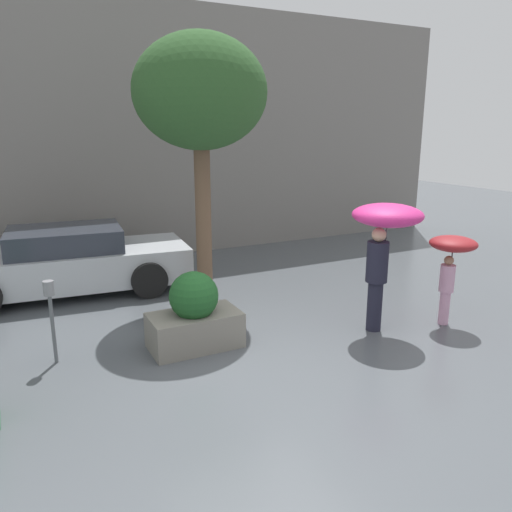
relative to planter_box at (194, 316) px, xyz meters
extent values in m
plane|color=#51565B|center=(0.62, -0.86, -0.48)|extent=(40.00, 40.00, 0.00)
cube|color=gray|center=(0.62, 5.64, 2.52)|extent=(18.00, 0.30, 6.00)
cube|color=gray|center=(0.00, 0.00, -0.22)|extent=(1.31, 0.73, 0.52)
sphere|color=#1E5123|center=(0.00, 0.00, 0.30)|extent=(0.71, 0.71, 0.71)
cylinder|color=#1E1E2D|center=(2.76, -0.68, -0.08)|extent=(0.23, 0.23, 0.81)
cylinder|color=#1E1E2D|center=(2.76, -0.68, 0.64)|extent=(0.34, 0.34, 0.64)
sphere|color=tan|center=(2.76, -0.68, 1.07)|extent=(0.22, 0.22, 0.22)
cylinder|color=#4C4C51|center=(2.91, -0.68, 1.02)|extent=(0.02, 0.02, 0.69)
ellipsoid|color=#E02D84|center=(2.91, -0.68, 1.36)|extent=(1.08, 1.08, 0.35)
cylinder|color=#D199B7|center=(3.95, -1.01, -0.20)|extent=(0.16, 0.16, 0.56)
cylinder|color=#D199B7|center=(3.95, -1.01, 0.30)|extent=(0.23, 0.23, 0.44)
sphere|color=#997056|center=(3.95, -1.01, 0.60)|extent=(0.15, 0.15, 0.15)
cylinder|color=#4C4C51|center=(4.05, -0.97, 0.59)|extent=(0.02, 0.02, 0.53)
ellipsoid|color=maroon|center=(4.05, -0.97, 0.85)|extent=(0.74, 0.74, 0.24)
cube|color=#B7BCC1|center=(-1.32, 3.50, 0.04)|extent=(4.72, 2.21, 0.66)
cube|color=#2D333D|center=(-1.32, 3.50, 0.58)|extent=(2.19, 1.70, 0.43)
cylinder|color=black|center=(0.00, 2.48, -0.14)|extent=(0.71, 0.29, 0.69)
cylinder|color=black|center=(0.17, 4.25, -0.14)|extent=(0.71, 0.29, 0.69)
cylinder|color=brown|center=(0.88, 1.84, 1.06)|extent=(0.28, 0.28, 3.09)
ellipsoid|color=#2D5628|center=(0.88, 1.84, 3.23)|extent=(2.28, 2.28, 1.94)
cylinder|color=#595B60|center=(-1.88, 0.38, 0.00)|extent=(0.05, 0.05, 0.97)
cylinder|color=gray|center=(-1.88, 0.38, 0.59)|extent=(0.14, 0.14, 0.20)
camera|label=1|loc=(-2.28, -6.46, 2.65)|focal=35.00mm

